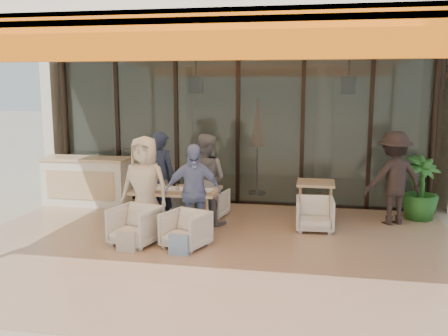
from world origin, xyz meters
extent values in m
plane|color=#C6B293|center=(0.00, 0.00, 0.00)|extent=(70.00, 70.00, 0.00)
cube|color=tan|center=(0.00, 0.00, 0.01)|extent=(8.00, 6.00, 0.01)
cube|color=silver|center=(0.00, 0.00, 3.30)|extent=(8.00, 6.00, 0.20)
cube|color=orange|center=(0.00, -2.94, 3.02)|extent=(8.00, 0.12, 0.45)
cube|color=#FF5815|center=(0.00, -2.25, 3.14)|extent=(8.00, 1.50, 0.06)
cylinder|color=black|center=(-3.88, 2.88, 1.60)|extent=(0.12, 0.12, 3.20)
cylinder|color=black|center=(3.88, 2.88, 1.60)|extent=(0.12, 0.12, 3.20)
cube|color=#9EADA3|center=(0.00, 3.00, 1.60)|extent=(8.00, 0.03, 3.20)
cube|color=black|center=(0.00, 3.00, 0.04)|extent=(8.00, 0.10, 0.08)
cube|color=black|center=(0.00, 3.00, 3.16)|extent=(8.00, 0.10, 0.08)
cube|color=black|center=(-4.00, 3.00, 1.60)|extent=(0.08, 0.10, 3.20)
cube|color=black|center=(-2.70, 3.00, 1.60)|extent=(0.08, 0.10, 3.20)
cube|color=black|center=(-1.35, 3.00, 1.60)|extent=(0.08, 0.10, 3.20)
cube|color=black|center=(0.00, 3.00, 1.60)|extent=(0.08, 0.10, 3.20)
cube|color=black|center=(1.35, 3.00, 1.60)|extent=(0.08, 0.10, 3.20)
cube|color=black|center=(2.70, 3.00, 1.60)|extent=(0.08, 0.10, 3.20)
cube|color=black|center=(4.00, 3.00, 1.60)|extent=(0.08, 0.10, 3.20)
cube|color=silver|center=(0.00, 6.50, 1.70)|extent=(9.00, 0.25, 3.40)
cube|color=silver|center=(-4.40, 4.75, 1.70)|extent=(0.25, 3.50, 3.40)
cube|color=silver|center=(4.40, 4.75, 1.70)|extent=(0.25, 3.50, 3.40)
cube|color=silver|center=(0.00, 4.75, 3.40)|extent=(9.00, 3.50, 0.25)
cube|color=#D5B281|center=(0.00, 4.75, 0.01)|extent=(8.00, 3.50, 0.02)
cylinder|color=silver|center=(-1.60, 4.60, 1.50)|extent=(0.40, 0.40, 3.00)
cylinder|color=silver|center=(1.80, 4.60, 1.50)|extent=(0.40, 0.40, 3.00)
cylinder|color=black|center=(-1.20, 4.20, 3.00)|extent=(0.03, 0.03, 0.70)
cube|color=black|center=(-1.20, 4.20, 2.55)|extent=(0.30, 0.30, 0.40)
sphere|color=#FFBF72|center=(-1.20, 4.20, 2.55)|extent=(0.18, 0.18, 0.18)
cylinder|color=black|center=(2.30, 4.20, 3.00)|extent=(0.03, 0.03, 0.70)
cube|color=black|center=(2.30, 4.20, 2.55)|extent=(0.30, 0.30, 0.40)
sphere|color=#FFBF72|center=(2.30, 4.20, 2.55)|extent=(0.18, 0.18, 0.18)
cylinder|color=black|center=(0.30, 4.00, 0.05)|extent=(0.40, 0.40, 0.05)
cylinder|color=black|center=(0.30, 4.00, 1.05)|extent=(0.04, 0.04, 2.10)
cone|color=#D84C12|center=(0.30, 4.00, 1.70)|extent=(0.32, 0.32, 1.10)
cube|color=silver|center=(-3.15, 2.30, 0.50)|extent=(1.80, 0.60, 1.00)
cube|color=#D5B281|center=(-3.15, 2.30, 1.01)|extent=(1.85, 0.65, 0.06)
cube|color=#D5B281|center=(-3.15, 1.99, 0.50)|extent=(1.50, 0.02, 0.60)
cube|color=#D5B281|center=(-0.76, 0.91, 0.72)|extent=(1.50, 0.90, 0.05)
cube|color=white|center=(-0.76, 0.91, 0.74)|extent=(1.30, 0.35, 0.01)
cylinder|color=#D5B281|center=(-1.38, 0.59, 0.35)|extent=(0.06, 0.06, 0.70)
cylinder|color=#D5B281|center=(-0.14, 0.59, 0.35)|extent=(0.06, 0.06, 0.70)
cylinder|color=#D5B281|center=(-1.38, 1.23, 0.35)|extent=(0.06, 0.06, 0.70)
cylinder|color=#D5B281|center=(-0.14, 1.23, 0.35)|extent=(0.06, 0.06, 0.70)
cylinder|color=white|center=(-1.21, 0.76, 0.81)|extent=(0.06, 0.06, 0.11)
cylinder|color=white|center=(-1.01, 1.11, 0.81)|extent=(0.06, 0.06, 0.11)
cylinder|color=white|center=(-0.71, 0.81, 0.81)|extent=(0.06, 0.06, 0.11)
cylinder|color=white|center=(-0.46, 1.09, 0.81)|extent=(0.06, 0.06, 0.11)
cylinder|color=white|center=(-0.26, 0.71, 0.81)|extent=(0.06, 0.06, 0.11)
cylinder|color=#964115|center=(-1.31, 1.06, 0.83)|extent=(0.07, 0.07, 0.16)
cylinder|color=black|center=(-0.86, 1.19, 0.83)|extent=(0.09, 0.09, 0.17)
cylinder|color=black|center=(-0.86, 1.19, 0.93)|extent=(0.10, 0.10, 0.01)
cylinder|color=white|center=(-1.21, 0.61, 0.76)|extent=(0.22, 0.22, 0.01)
cylinder|color=white|center=(-0.31, 0.61, 0.76)|extent=(0.22, 0.22, 0.01)
cylinder|color=white|center=(-1.21, 1.23, 0.76)|extent=(0.22, 0.22, 0.01)
cylinder|color=white|center=(-0.31, 1.23, 0.76)|extent=(0.22, 0.22, 0.01)
imported|color=silver|center=(-1.18, 1.86, 0.35)|extent=(0.76, 0.72, 0.70)
imported|color=silver|center=(-0.34, 1.86, 0.30)|extent=(0.68, 0.65, 0.61)
imported|color=silver|center=(-1.18, -0.04, 0.35)|extent=(0.82, 0.79, 0.70)
imported|color=silver|center=(-0.34, -0.04, 0.33)|extent=(0.80, 0.78, 0.66)
imported|color=#171E32|center=(-1.18, 1.36, 0.86)|extent=(0.73, 0.60, 1.72)
imported|color=slate|center=(-0.34, 1.36, 0.85)|extent=(0.93, 0.79, 1.69)
imported|color=beige|center=(-1.18, 0.46, 0.86)|extent=(0.89, 0.63, 1.72)
imported|color=#7D96D1|center=(-0.34, 0.46, 0.80)|extent=(1.02, 0.65, 1.61)
cube|color=silver|center=(-1.18, -0.44, 0.17)|extent=(0.30, 0.10, 0.34)
cube|color=#99BFD8|center=(-0.34, -0.44, 0.17)|extent=(0.30, 0.10, 0.34)
cube|color=#D5B281|center=(1.66, 2.03, 0.72)|extent=(0.70, 0.70, 0.05)
cylinder|color=#D5B281|center=(1.38, 1.75, 0.35)|extent=(0.05, 0.05, 0.70)
cylinder|color=#D5B281|center=(1.94, 1.75, 0.35)|extent=(0.05, 0.05, 0.70)
cylinder|color=#D5B281|center=(1.38, 2.31, 0.35)|extent=(0.05, 0.05, 0.70)
cylinder|color=#D5B281|center=(1.94, 2.31, 0.35)|extent=(0.05, 0.05, 0.70)
imported|color=silver|center=(1.66, 1.28, 0.33)|extent=(0.68, 0.64, 0.67)
imported|color=black|center=(3.06, 1.97, 0.87)|extent=(1.28, 1.02, 1.74)
imported|color=#1E5919|center=(3.61, 2.38, 0.62)|extent=(0.93, 0.93, 1.24)
camera|label=1|loc=(1.69, -7.40, 2.59)|focal=40.00mm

